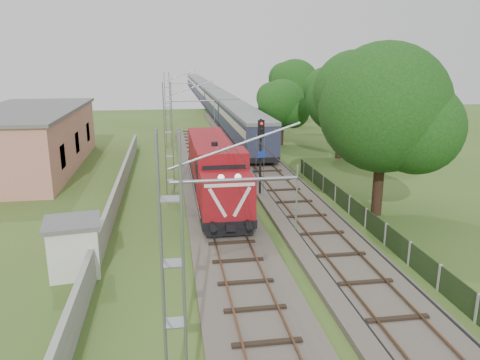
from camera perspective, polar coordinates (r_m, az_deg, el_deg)
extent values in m
plane|color=#3C5A21|center=(20.93, 0.40, -12.37)|extent=(140.00, 140.00, 0.00)
cube|color=#6B6054|center=(27.23, -1.94, -5.40)|extent=(4.20, 70.00, 0.30)
cube|color=black|center=(27.16, -1.94, -5.00)|extent=(2.40, 70.00, 0.10)
cube|color=brown|center=(27.05, -3.74, -4.94)|extent=(0.08, 70.00, 0.05)
cube|color=brown|center=(27.24, -0.16, -4.77)|extent=(0.08, 70.00, 0.05)
cube|color=#6B6054|center=(40.31, 2.92, 1.32)|extent=(4.20, 80.00, 0.30)
cube|color=black|center=(40.26, 2.93, 1.60)|extent=(2.40, 80.00, 0.10)
cube|color=brown|center=(40.08, 1.74, 1.66)|extent=(0.08, 80.00, 0.05)
cube|color=brown|center=(40.42, 4.11, 1.74)|extent=(0.08, 80.00, 0.05)
cylinder|color=gray|center=(10.83, -0.67, 0.01)|extent=(3.00, 0.08, 0.08)
cylinder|color=gray|center=(30.53, -6.02, 9.57)|extent=(3.00, 0.08, 0.08)
cylinder|color=gray|center=(50.47, -7.19, 11.60)|extent=(3.00, 0.08, 0.08)
cylinder|color=black|center=(30.79, -3.14, 7.23)|extent=(0.03, 70.00, 0.03)
cylinder|color=black|center=(30.64, -3.18, 9.64)|extent=(0.03, 70.00, 0.03)
cube|color=#9E9E99|center=(31.82, -14.75, -1.74)|extent=(0.25, 40.00, 1.50)
cube|color=#D98075|center=(44.61, -24.32, 4.42)|extent=(8.00, 20.00, 5.00)
cube|color=#606060|center=(44.27, -24.68, 7.72)|extent=(8.40, 20.40, 0.25)
cube|color=black|center=(37.98, -20.85, 2.69)|extent=(0.10, 1.60, 1.80)
cube|color=black|center=(43.76, -19.29, 4.33)|extent=(0.10, 1.60, 1.80)
cube|color=black|center=(49.59, -18.09, 5.58)|extent=(0.10, 1.60, 1.80)
cube|color=black|center=(25.64, 17.34, -6.34)|extent=(0.05, 32.00, 1.15)
cube|color=#9E9E99|center=(39.03, 7.84, 1.43)|extent=(0.12, 0.12, 1.20)
cube|color=black|center=(32.34, -3.15, -0.57)|extent=(2.91, 16.48, 0.48)
cube|color=black|center=(27.36, -2.03, -4.09)|extent=(2.13, 3.49, 0.48)
cube|color=black|center=(37.55, -3.95, 1.15)|extent=(2.13, 3.49, 0.48)
cube|color=black|center=(24.77, -1.26, -6.40)|extent=(2.52, 0.24, 0.34)
cube|color=maroon|center=(25.25, -1.61, -1.80)|extent=(2.81, 2.42, 2.23)
sphere|color=white|center=(23.75, -2.33, 0.28)|extent=(0.35, 0.35, 0.35)
sphere|color=white|center=(23.86, -0.25, 0.36)|extent=(0.35, 0.35, 0.35)
cube|color=silver|center=(24.03, -2.74, -2.80)|extent=(0.97, 0.06, 1.62)
cube|color=silver|center=(24.18, 0.23, -2.67)|extent=(0.97, 0.06, 1.62)
cube|color=silver|center=(23.83, -1.26, -0.63)|extent=(2.62, 0.06, 0.17)
cube|color=maroon|center=(27.40, -2.24, 0.49)|extent=(2.91, 2.33, 3.10)
cube|color=black|center=(26.15, -1.95, 0.88)|extent=(2.42, 0.06, 0.87)
cube|color=maroon|center=(34.28, -3.58, 2.90)|extent=(2.71, 11.73, 2.52)
cylinder|color=black|center=(31.12, -3.12, 4.32)|extent=(0.43, 0.43, 0.39)
cylinder|color=gray|center=(26.25, -2.71, 3.64)|extent=(0.12, 0.12, 0.34)
cylinder|color=gray|center=(26.31, -1.45, 3.68)|extent=(0.12, 0.12, 0.34)
cube|color=black|center=(50.76, 0.44, 5.02)|extent=(2.86, 21.72, 0.49)
cube|color=#292E45|center=(50.52, 0.44, 6.78)|extent=(2.96, 21.72, 2.67)
cube|color=beige|center=(50.45, 0.44, 7.34)|extent=(3.00, 20.85, 0.74)
cube|color=slate|center=(50.33, 0.44, 8.45)|extent=(3.01, 21.72, 0.35)
cube|color=black|center=(73.04, -2.42, 8.03)|extent=(2.86, 21.72, 0.49)
cube|color=#292E45|center=(72.87, -2.43, 9.26)|extent=(2.96, 21.72, 2.67)
cube|color=beige|center=(72.82, -2.44, 9.65)|extent=(3.00, 20.85, 0.74)
cube|color=slate|center=(72.74, -2.45, 10.42)|extent=(3.01, 21.72, 0.35)
cube|color=black|center=(95.51, -3.96, 9.62)|extent=(2.86, 21.72, 0.49)
cube|color=#292E45|center=(95.38, -3.97, 10.56)|extent=(2.96, 21.72, 2.67)
cube|color=beige|center=(95.35, -3.98, 10.86)|extent=(3.00, 20.85, 0.74)
cube|color=slate|center=(95.28, -3.99, 11.45)|extent=(3.01, 21.72, 0.35)
cube|color=black|center=(118.08, -4.91, 10.60)|extent=(2.86, 21.72, 0.49)
cube|color=#292E45|center=(117.97, -4.93, 11.36)|extent=(2.96, 21.72, 2.67)
cube|color=beige|center=(117.94, -4.93, 11.60)|extent=(3.00, 20.85, 0.74)
cube|color=slate|center=(117.89, -4.95, 12.08)|extent=(3.01, 21.72, 0.35)
cube|color=black|center=(140.69, -5.56, 11.26)|extent=(2.86, 21.72, 0.49)
cube|color=#292E45|center=(140.60, -5.58, 11.90)|extent=(2.96, 21.72, 2.67)
cube|color=beige|center=(140.57, -5.59, 12.10)|extent=(3.00, 20.85, 0.74)
cube|color=slate|center=(140.53, -5.60, 12.51)|extent=(3.01, 21.72, 0.35)
cylinder|color=black|center=(32.12, 2.49, 2.59)|extent=(0.15, 0.15, 5.50)
cube|color=black|center=(31.58, 2.59, 6.23)|extent=(0.44, 0.36, 1.21)
sphere|color=red|center=(31.40, 2.65, 6.89)|extent=(0.20, 0.20, 0.20)
sphere|color=black|center=(31.45, 2.64, 6.20)|extent=(0.20, 0.20, 0.20)
sphere|color=black|center=(31.51, 2.63, 5.50)|extent=(0.20, 0.20, 0.20)
cube|color=#1B35A2|center=(31.94, 2.64, 3.12)|extent=(0.59, 0.26, 0.44)
cube|color=silver|center=(22.59, -19.56, -7.91)|extent=(2.41, 2.41, 2.33)
cube|color=#606060|center=(22.15, -19.85, -4.86)|extent=(2.77, 2.77, 0.16)
cylinder|color=#3C2518|center=(29.90, 16.54, 0.26)|extent=(0.64, 0.64, 4.71)
sphere|color=#0F3A10|center=(29.16, 17.16, 8.42)|extent=(7.70, 7.70, 7.70)
sphere|color=#0F3A10|center=(28.98, 20.74, 5.95)|extent=(5.39, 5.39, 5.39)
sphere|color=#0F3A10|center=(29.77, 13.78, 10.43)|extent=(5.01, 5.01, 5.01)
cylinder|color=#3C2518|center=(46.14, 12.00, 5.13)|extent=(0.59, 0.59, 4.06)
sphere|color=#0F3A10|center=(45.68, 12.25, 9.70)|extent=(6.65, 6.65, 6.65)
sphere|color=#0F3A10|center=(45.34, 14.22, 8.38)|extent=(4.66, 4.66, 4.66)
sphere|color=#0F3A10|center=(46.32, 10.42, 10.78)|extent=(4.32, 4.32, 4.32)
cylinder|color=#3C2518|center=(52.22, 5.05, 6.04)|extent=(0.52, 0.52, 3.23)
sphere|color=#0F3A10|center=(51.85, 5.13, 9.25)|extent=(5.29, 5.29, 5.29)
sphere|color=#0F3A10|center=(51.43, 6.47, 8.35)|extent=(3.70, 3.70, 3.70)
sphere|color=#0F3A10|center=(52.48, 3.90, 9.99)|extent=(3.44, 3.44, 3.44)
cylinder|color=#3C2518|center=(66.78, 6.56, 8.32)|extent=(0.54, 0.54, 4.14)
sphere|color=#0F3A10|center=(66.46, 6.66, 11.54)|extent=(6.78, 6.78, 6.78)
sphere|color=#0F3A10|center=(65.92, 8.03, 10.65)|extent=(4.74, 4.74, 4.74)
sphere|color=#0F3A10|center=(67.27, 5.41, 12.26)|extent=(4.41, 4.41, 4.41)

